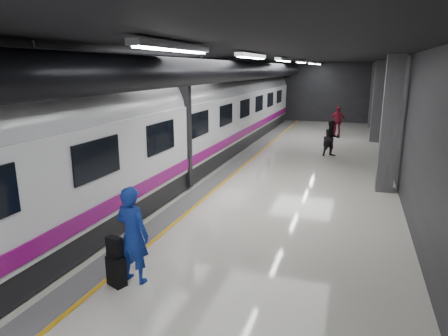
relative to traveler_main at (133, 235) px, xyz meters
The scene contains 9 objects.
ground 6.05m from the traveler_main, 86.03° to the left, with size 40.00×40.00×0.00m, color silver.
platform_hall 7.37m from the traveler_main, 88.94° to the left, with size 10.02×40.02×4.51m.
train 6.68m from the traveler_main, 115.45° to the left, with size 3.05×38.00×4.05m.
traveler_main is the anchor object (origin of this frame).
suitcase_main 0.76m from the traveler_main, 131.48° to the right, with size 0.36×0.23×0.59m, color black.
shoulder_bag 0.40m from the traveler_main, 134.05° to the right, with size 0.30×0.16×0.40m, color black.
traveler_far_a 13.36m from the traveler_main, 77.62° to the left, with size 0.83×0.65×1.70m, color black.
traveler_far_b 19.68m from the traveler_main, 81.89° to the left, with size 1.05×0.44×1.80m, color maroon.
suitcase_far 15.63m from the traveler_main, 80.69° to the left, with size 0.37×0.24×0.54m, color black.
Camera 1 is at (3.49, -12.13, 4.05)m, focal length 32.00 mm.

